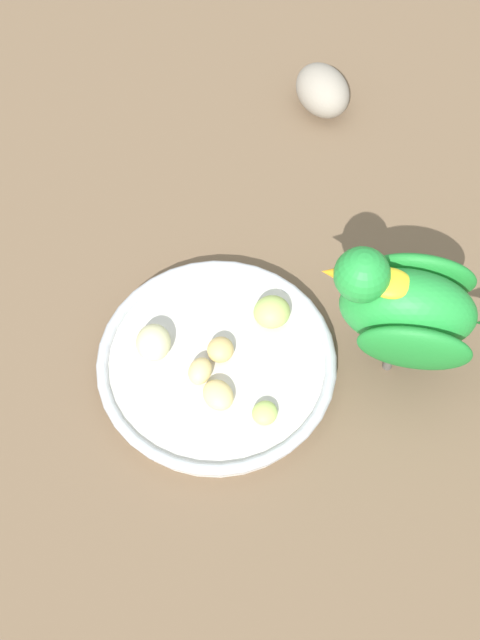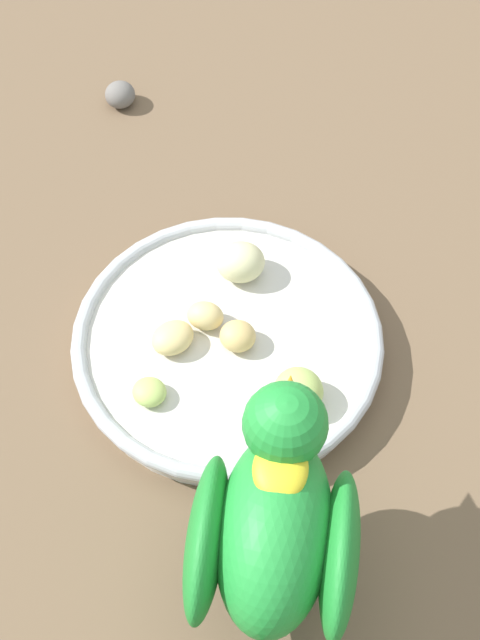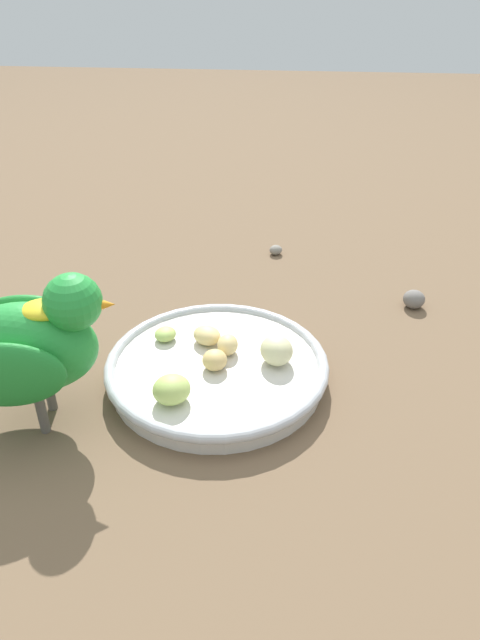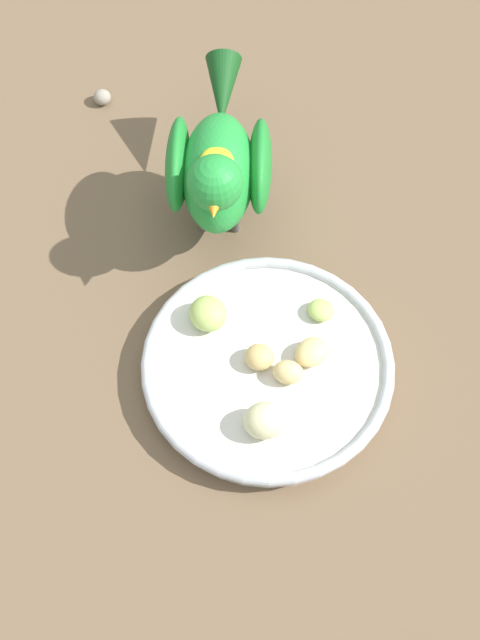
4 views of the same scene
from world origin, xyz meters
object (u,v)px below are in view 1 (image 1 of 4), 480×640
apple_piece_3 (153,342)px  feeding_bowl (217,364)px  apple_piece_4 (222,346)px  parrot (413,308)px  apple_piece_2 (272,312)px  apple_piece_5 (265,413)px  apple_piece_0 (197,370)px  rock_large (326,91)px  apple_piece_1 (218,395)px

apple_piece_3 → feeding_bowl: bearing=98.1°
apple_piece_4 → parrot: (-0.07, 0.16, 0.06)m
apple_piece_2 → apple_piece_5: (0.10, 0.03, -0.01)m
apple_piece_5 → parrot: size_ratio=0.11×
apple_piece_5 → apple_piece_0: bearing=-103.9°
rock_large → apple_piece_4: bearing=1.0°
apple_piece_1 → apple_piece_4: (-0.05, -0.01, 0.00)m
apple_piece_0 → apple_piece_4: same height
feeding_bowl → apple_piece_0: bearing=-30.3°
apple_piece_1 → rock_large: bearing=-177.0°
apple_piece_0 → apple_piece_4: size_ratio=1.03×
feeding_bowl → apple_piece_0: apple_piece_0 is taller
apple_piece_4 → apple_piece_5: 0.08m
apple_piece_4 → apple_piece_5: bearing=50.5°
apple_piece_2 → apple_piece_5: bearing=15.6°
apple_piece_3 → apple_piece_4: size_ratio=1.41×
feeding_bowl → apple_piece_2: apple_piece_2 is taller
apple_piece_0 → parrot: parrot is taller
apple_piece_1 → apple_piece_4: 0.05m
apple_piece_3 → apple_piece_5: 0.13m
apple_piece_0 → rock_large: (-0.38, 0.01, -0.00)m
apple_piece_2 → rock_large: bearing=-172.6°
apple_piece_0 → apple_piece_1: 0.03m
apple_piece_5 → apple_piece_4: bearing=-129.5°
rock_large → parrot: bearing=30.1°
feeding_bowl → apple_piece_3: size_ratio=6.17×
apple_piece_3 → rock_large: rock_large is taller
apple_piece_0 → apple_piece_5: bearing=76.1°
apple_piece_4 → apple_piece_2: bearing=146.9°
feeding_bowl → apple_piece_4: size_ratio=8.68×
apple_piece_1 → apple_piece_2: size_ratio=0.89×
parrot → apple_piece_1: bearing=28.7°
parrot → apple_piece_4: bearing=12.9°
apple_piece_5 → apple_piece_3: bearing=-103.5°
feeding_bowl → parrot: bearing=116.2°
feeding_bowl → apple_piece_1: size_ratio=7.16×
parrot → rock_large: parrot is taller
apple_piece_4 → feeding_bowl: bearing=-4.6°
apple_piece_5 → parrot: (-0.12, 0.10, 0.06)m
apple_piece_1 → apple_piece_5: bearing=88.4°
feeding_bowl → parrot: 0.19m
apple_piece_1 → apple_piece_3: bearing=-110.3°
apple_piece_0 → apple_piece_5: apple_piece_0 is taller
parrot → feeding_bowl: bearing=16.4°
apple_piece_4 → apple_piece_5: size_ratio=1.08×
apple_piece_3 → parrot: (-0.09, 0.22, 0.05)m
apple_piece_0 → rock_large: rock_large is taller
rock_large → apple_piece_1: bearing=3.0°
apple_piece_1 → apple_piece_5: size_ratio=1.31×
feeding_bowl → apple_piece_1: 0.04m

